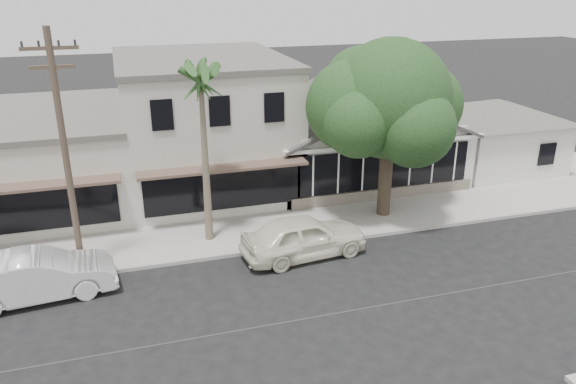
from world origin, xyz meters
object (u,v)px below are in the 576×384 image
object	(u,v)px
car_0	(304,236)
shade_tree	(386,102)
car_1	(38,276)
utility_pole	(65,152)

from	to	relation	value
car_0	shade_tree	xyz separation A→B (m)	(4.69, 2.86, 4.49)
car_0	car_1	bearing A→B (deg)	85.08
car_0	car_1	xyz separation A→B (m)	(-9.73, -0.28, -0.01)
utility_pole	shade_tree	world-z (taller)	utility_pole
utility_pole	car_1	size ratio (longest dim) A/B	1.76
car_0	car_1	size ratio (longest dim) A/B	0.98
car_1	shade_tree	bearing A→B (deg)	-83.84
car_1	shade_tree	size ratio (longest dim) A/B	0.63
shade_tree	car_0	bearing A→B (deg)	-148.60
utility_pole	shade_tree	distance (m)	13.22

